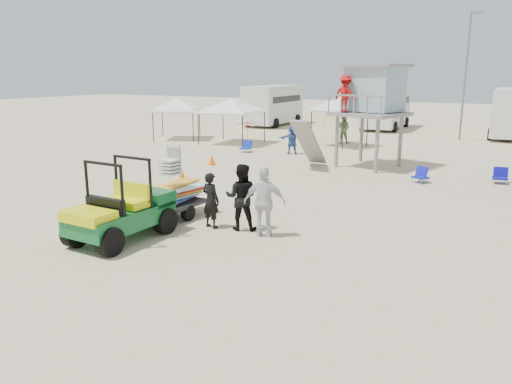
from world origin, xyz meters
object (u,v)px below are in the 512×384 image
at_px(surf_trailer, 174,192).
at_px(lifeguard_tower, 370,93).
at_px(man_left, 211,200).
at_px(utility_cart, 119,204).

bearing_deg(surf_trailer, lifeguard_tower, 75.89).
bearing_deg(man_left, utility_cart, 63.68).
xyz_separation_m(utility_cart, lifeguard_tower, (2.82, 13.53, 2.42)).
relative_size(utility_cart, lifeguard_tower, 0.62).
bearing_deg(lifeguard_tower, man_left, -96.45).
height_order(utility_cart, man_left, utility_cart).
bearing_deg(utility_cart, man_left, 53.23).
bearing_deg(surf_trailer, man_left, -11.20).
relative_size(surf_trailer, lifeguard_tower, 0.50).
relative_size(man_left, lifeguard_tower, 0.35).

